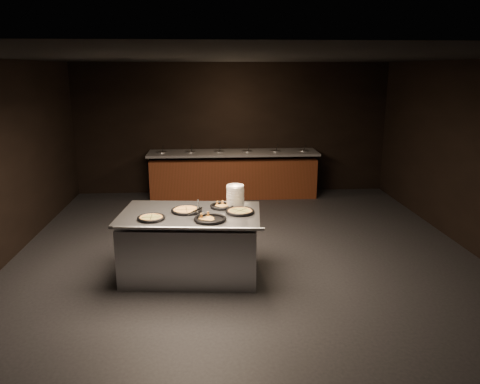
{
  "coord_description": "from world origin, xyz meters",
  "views": [
    {
      "loc": [
        -0.52,
        -6.51,
        2.75
      ],
      "look_at": [
        -0.07,
        0.3,
        0.95
      ],
      "focal_mm": 35.0,
      "sensor_mm": 36.0,
      "label": 1
    }
  ],
  "objects_px": {
    "serving_counter": "(191,245)",
    "pan_veggie_whole": "(151,218)",
    "plate_stack": "(235,196)",
    "pan_cheese_whole": "(187,210)"
  },
  "relations": [
    {
      "from": "pan_cheese_whole",
      "to": "plate_stack",
      "type": "bearing_deg",
      "value": 19.36
    },
    {
      "from": "serving_counter",
      "to": "pan_veggie_whole",
      "type": "distance_m",
      "value": 0.73
    },
    {
      "from": "plate_stack",
      "to": "pan_veggie_whole",
      "type": "relative_size",
      "value": 0.82
    },
    {
      "from": "serving_counter",
      "to": "plate_stack",
      "type": "xyz_separation_m",
      "value": [
        0.63,
        0.29,
        0.61
      ]
    },
    {
      "from": "pan_cheese_whole",
      "to": "pan_veggie_whole",
      "type": "bearing_deg",
      "value": -144.8
    },
    {
      "from": "pan_veggie_whole",
      "to": "pan_cheese_whole",
      "type": "height_order",
      "value": "same"
    },
    {
      "from": "serving_counter",
      "to": "pan_veggie_whole",
      "type": "height_order",
      "value": "pan_veggie_whole"
    },
    {
      "from": "serving_counter",
      "to": "pan_cheese_whole",
      "type": "relative_size",
      "value": 4.7
    },
    {
      "from": "pan_veggie_whole",
      "to": "pan_cheese_whole",
      "type": "bearing_deg",
      "value": 35.2
    },
    {
      "from": "pan_veggie_whole",
      "to": "pan_cheese_whole",
      "type": "relative_size",
      "value": 0.86
    }
  ]
}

